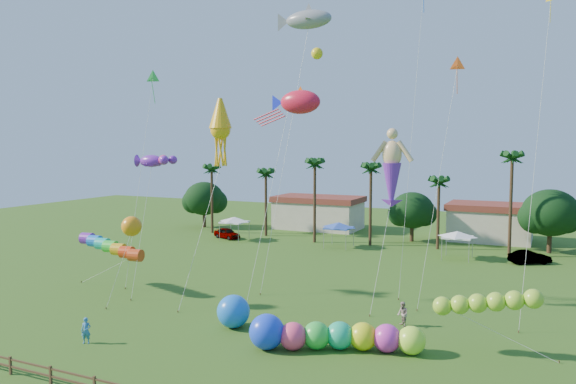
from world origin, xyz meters
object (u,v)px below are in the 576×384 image
at_px(caterpillar_inflatable, 329,336).
at_px(blue_ball, 233,311).
at_px(car_b, 530,257).
at_px(car_a, 227,233).
at_px(spectator_b, 403,314).
at_px(spectator_a, 86,331).

height_order(caterpillar_inflatable, blue_ball, blue_ball).
distance_m(car_b, blue_ball, 35.40).
bearing_deg(car_a, caterpillar_inflatable, -119.44).
height_order(car_a, spectator_b, spectator_b).
bearing_deg(spectator_a, blue_ball, 17.40).
bearing_deg(caterpillar_inflatable, spectator_a, -179.65).
distance_m(spectator_a, spectator_b, 20.70).
relative_size(car_a, caterpillar_inflatable, 0.40).
distance_m(caterpillar_inflatable, blue_ball, 7.50).
bearing_deg(spectator_a, car_b, 30.37).
relative_size(caterpillar_inflatable, blue_ball, 4.62).
xyz_separation_m(spectator_a, caterpillar_inflatable, (14.16, 5.40, 0.09)).
bearing_deg(caterpillar_inflatable, car_b, 52.19).
bearing_deg(caterpillar_inflatable, blue_ball, 150.55).
bearing_deg(spectator_b, blue_ball, -102.06).
xyz_separation_m(spectator_b, blue_ball, (-10.31, -5.16, 0.28)).
bearing_deg(spectator_a, car_a, 81.92).
bearing_deg(car_b, car_a, 58.09).
bearing_deg(car_b, spectator_a, 115.33).
bearing_deg(car_b, spectator_b, 132.76).
bearing_deg(car_b, blue_ball, 118.75).
xyz_separation_m(car_b, spectator_b, (-7.06, -25.68, 0.15)).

